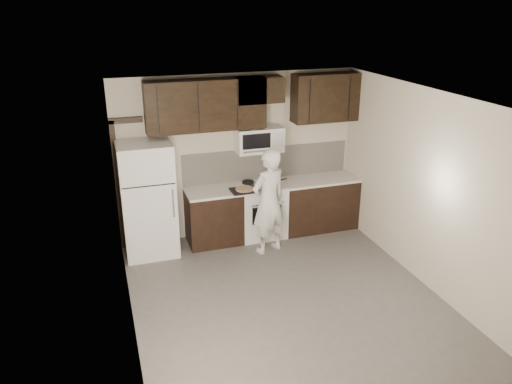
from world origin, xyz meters
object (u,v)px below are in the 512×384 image
microwave (259,140)px  person (269,202)px  stove (261,210)px  refrigerator (148,200)px

microwave → person: (-0.07, -0.70, -0.80)m
stove → refrigerator: bearing=-178.5°
microwave → person: bearing=-95.8°
stove → person: size_ratio=0.56×
microwave → person: 1.07m
stove → microwave: bearing=90.1°
refrigerator → person: refrigerator is taller
microwave → refrigerator: (-1.85, -0.17, -0.75)m
microwave → refrigerator: bearing=-174.9°
refrigerator → person: bearing=-16.6°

